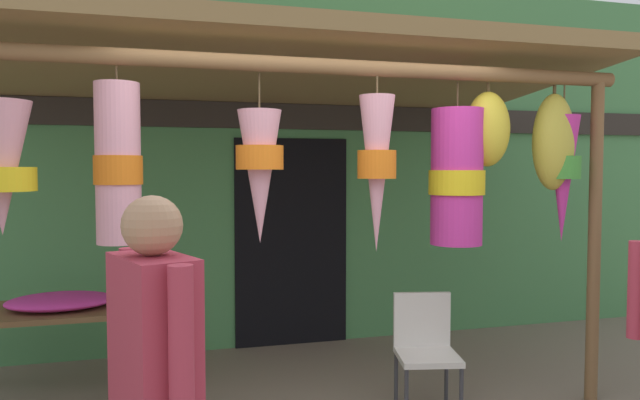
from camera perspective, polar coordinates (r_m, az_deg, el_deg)
shop_facade at (r=5.80m, az=-5.62°, el=3.69°), size 9.91×0.29×3.56m
market_stall_canopy at (r=4.52m, az=-2.68°, el=9.54°), size 4.80×2.57×2.64m
display_table at (r=4.95m, az=-24.50°, el=-10.21°), size 1.20×0.74×0.67m
flower_heap_on_table at (r=4.88m, az=-23.48°, el=-8.88°), size 0.77×0.54×0.11m
folding_chair at (r=4.26m, az=10.04°, el=-13.45°), size 0.48×0.48×0.84m
customer_foreground at (r=2.34m, az=-15.60°, el=-16.00°), size 0.34×0.56×1.61m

